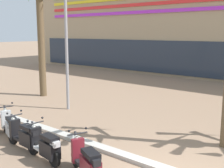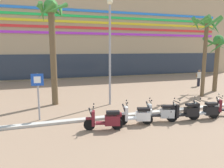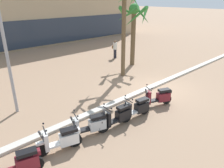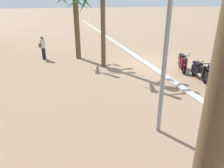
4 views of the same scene
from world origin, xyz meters
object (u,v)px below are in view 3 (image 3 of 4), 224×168
at_px(scooter_white_gap_after_mid, 62,140).
at_px(pedestrian_window_shopping, 115,49).
at_px(palm_tree_near_sign, 134,20).
at_px(scooter_black_lead_nearest, 137,108).
at_px(palm_tree_by_mall_entrance, 124,6).
at_px(scooter_maroon_second_in_line, 159,97).
at_px(scooter_maroon_mid_front, 18,164).
at_px(scooter_silver_mid_centre, 91,125).
at_px(street_lamp, 1,26).
at_px(scooter_black_mid_rear, 118,116).

height_order(scooter_white_gap_after_mid, pedestrian_window_shopping, pedestrian_window_shopping).
distance_m(palm_tree_near_sign, pedestrian_window_shopping, 3.65).
height_order(scooter_black_lead_nearest, palm_tree_by_mall_entrance, palm_tree_by_mall_entrance).
xyz_separation_m(palm_tree_by_mall_entrance, pedestrian_window_shopping, (2.82, 3.77, -3.80)).
bearing_deg(palm_tree_by_mall_entrance, scooter_maroon_second_in_line, -113.54).
relative_size(scooter_maroon_mid_front, palm_tree_by_mall_entrance, 0.29).
distance_m(scooter_silver_mid_centre, street_lamp, 5.56).
xyz_separation_m(scooter_maroon_mid_front, pedestrian_window_shopping, (11.77, 8.05, 0.39)).
bearing_deg(scooter_black_mid_rear, scooter_white_gap_after_mid, 174.72).
height_order(scooter_black_lead_nearest, scooter_maroon_second_in_line, same).
bearing_deg(scooter_maroon_second_in_line, scooter_silver_mid_centre, 175.31).
xyz_separation_m(scooter_black_mid_rear, palm_tree_near_sign, (7.18, 5.68, 3.09)).
bearing_deg(palm_tree_near_sign, scooter_white_gap_after_mid, -150.90).
height_order(palm_tree_near_sign, palm_tree_by_mall_entrance, palm_tree_by_mall_entrance).
relative_size(scooter_white_gap_after_mid, pedestrian_window_shopping, 1.04).
relative_size(scooter_white_gap_after_mid, scooter_black_mid_rear, 0.95).
bearing_deg(scooter_white_gap_after_mid, scooter_maroon_mid_front, -173.71).
relative_size(scooter_black_mid_rear, palm_tree_by_mall_entrance, 0.30).
bearing_deg(street_lamp, palm_tree_by_mall_entrance, 0.68).
bearing_deg(scooter_maroon_second_in_line, street_lamp, 142.16).
distance_m(scooter_silver_mid_centre, pedestrian_window_shopping, 11.81).
xyz_separation_m(palm_tree_near_sign, street_lamp, (-9.91, -1.43, 0.49)).
relative_size(scooter_maroon_mid_front, scooter_maroon_second_in_line, 1.02).
xyz_separation_m(scooter_maroon_mid_front, scooter_black_lead_nearest, (5.37, -0.14, -0.00)).
bearing_deg(scooter_white_gap_after_mid, pedestrian_window_shopping, 37.80).
bearing_deg(pedestrian_window_shopping, scooter_black_lead_nearest, -127.99).
xyz_separation_m(scooter_black_lead_nearest, palm_tree_near_sign, (6.02, 5.76, 3.10)).
relative_size(scooter_maroon_second_in_line, palm_tree_near_sign, 0.36).
bearing_deg(scooter_black_lead_nearest, scooter_maroon_second_in_line, 0.45).
bearing_deg(scooter_silver_mid_centre, palm_tree_by_mall_entrance, 34.10).
height_order(scooter_maroon_mid_front, scooter_black_mid_rear, same).
bearing_deg(palm_tree_by_mall_entrance, palm_tree_near_sign, 28.76).
height_order(scooter_maroon_second_in_line, palm_tree_by_mall_entrance, palm_tree_by_mall_entrance).
height_order(scooter_silver_mid_centre, street_lamp, street_lamp).
relative_size(scooter_white_gap_after_mid, scooter_black_lead_nearest, 0.97).
relative_size(scooter_silver_mid_centre, palm_tree_near_sign, 0.36).
distance_m(pedestrian_window_shopping, street_lamp, 11.44).
bearing_deg(street_lamp, scooter_white_gap_after_mid, -88.02).
relative_size(scooter_black_lead_nearest, scooter_maroon_second_in_line, 1.02).
distance_m(scooter_white_gap_after_mid, pedestrian_window_shopping, 12.85).
bearing_deg(scooter_maroon_second_in_line, palm_tree_by_mall_entrance, 66.46).
relative_size(scooter_black_lead_nearest, pedestrian_window_shopping, 1.07).
xyz_separation_m(scooter_maroon_mid_front, scooter_maroon_second_in_line, (7.03, -0.12, 0.00)).
xyz_separation_m(scooter_maroon_mid_front, scooter_white_gap_after_mid, (1.62, 0.18, -0.01)).
bearing_deg(palm_tree_near_sign, scooter_silver_mid_centre, -147.38).
distance_m(scooter_maroon_second_in_line, pedestrian_window_shopping, 9.46).
xyz_separation_m(scooter_white_gap_after_mid, street_lamp, (-0.14, 4.01, 3.59)).
relative_size(scooter_black_mid_rear, palm_tree_near_sign, 0.37).
distance_m(scooter_black_mid_rear, pedestrian_window_shopping, 11.09).
distance_m(scooter_silver_mid_centre, scooter_black_lead_nearest, 2.45).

